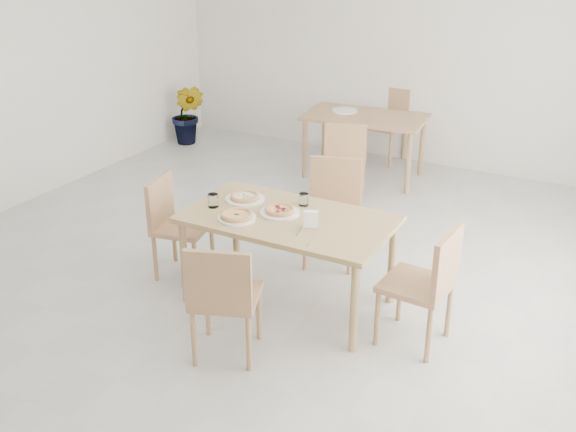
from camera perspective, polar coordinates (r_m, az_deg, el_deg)
The scene contains 21 objects.
main_table at distance 5.17m, azimuth 0.00°, elevation -0.84°, with size 1.59×0.91×0.75m.
chair_south at distance 4.58m, azimuth -5.53°, elevation -6.60°, with size 0.57×0.57×0.90m.
chair_north at distance 5.95m, azimuth 3.84°, elevation 1.07°, with size 0.56×0.56×0.92m.
chair_west at distance 5.78m, azimuth -9.69°, elevation -0.30°, with size 0.50×0.50×0.86m.
chair_east at distance 4.81m, azimuth 11.80°, elevation -5.29°, with size 0.49×0.49×0.92m.
plate_margherita at distance 5.11m, azimuth -4.36°, elevation -0.16°, with size 0.29×0.29×0.02m, color white.
plate_mushroom at distance 5.45m, azimuth -3.67°, elevation 1.43°, with size 0.32×0.32×0.02m, color white.
plate_pepperoni at distance 5.19m, azimuth -0.70°, elevation 0.29°, with size 0.31×0.31×0.02m, color white.
pizza_margherita at distance 5.10m, azimuth -4.36°, elevation 0.07°, with size 0.29×0.29×0.03m.
pizza_mushroom at distance 5.44m, azimuth -3.68°, elevation 1.66°, with size 0.28×0.28×0.03m.
pizza_pepperoni at distance 5.18m, azimuth -0.70°, elevation 0.53°, with size 0.25×0.25×0.03m.
tumbler_a at distance 5.33m, azimuth -6.36°, elevation 1.32°, with size 0.08×0.08×0.11m, color white.
tumbler_b at distance 5.32m, azimuth 1.33°, elevation 1.41°, with size 0.08×0.08×0.10m, color white.
napkin_holder at distance 4.93m, azimuth 1.95°, elevation -0.34°, with size 0.13×0.11×0.13m.
fork_a at distance 4.75m, azimuth 2.03°, elevation -2.14°, with size 0.02×0.19×0.01m, color silver.
fork_b at distance 4.89m, azimuth 0.97°, elevation -1.33°, with size 0.01×0.17×0.01m, color silver.
second_table at distance 7.94m, azimuth 6.53°, elevation 7.83°, with size 1.44×0.90×0.75m.
chair_back_s at distance 7.31m, azimuth 4.91°, elevation 5.30°, with size 0.56×0.56×0.89m.
chair_back_n at distance 8.64m, azimuth 8.46°, elevation 8.12°, with size 0.49×0.49×0.90m.
plate_empty at distance 8.05m, azimuth 4.80°, elevation 8.88°, with size 0.30×0.30×0.02m, color white.
potted_plant at distance 9.28m, azimuth -8.47°, elevation 8.51°, with size 0.45×0.36×0.82m, color #376F21.
Camera 1 is at (2.76, -4.44, 2.84)m, focal length 42.00 mm.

